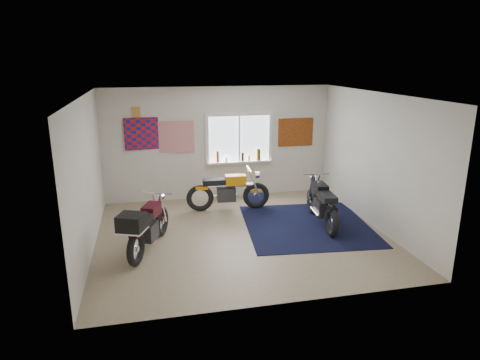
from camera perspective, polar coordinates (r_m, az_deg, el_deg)
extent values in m
plane|color=#9E896B|center=(8.42, 0.18, -7.33)|extent=(5.50, 5.50, 0.00)
plane|color=white|center=(7.77, 0.19, 11.30)|extent=(5.50, 5.50, 0.00)
plane|color=silver|center=(10.39, -2.86, 4.93)|extent=(5.50, 0.00, 5.50)
plane|color=silver|center=(5.69, 5.75, -4.49)|extent=(5.50, 0.00, 5.50)
plane|color=silver|center=(7.88, -19.73, 0.44)|extent=(0.00, 5.00, 5.00)
plane|color=silver|center=(8.99, 17.57, 2.47)|extent=(0.00, 5.00, 5.00)
cube|color=black|center=(8.99, 8.91, -5.96)|extent=(2.74, 2.83, 0.01)
cube|color=white|center=(10.45, -0.13, 5.57)|extent=(1.50, 0.02, 1.10)
cube|color=white|center=(10.34, -0.12, 8.77)|extent=(1.66, 0.06, 0.08)
cube|color=white|center=(10.55, -0.11, 2.40)|extent=(1.66, 0.06, 0.08)
cube|color=white|center=(10.29, -4.43, 5.37)|extent=(0.08, 0.06, 1.10)
cube|color=white|center=(10.63, 4.07, 5.71)|extent=(0.08, 0.06, 1.10)
cube|color=white|center=(10.43, -0.12, 5.55)|extent=(0.04, 0.06, 1.10)
cube|color=white|center=(10.49, -0.04, 2.43)|extent=(1.60, 0.16, 0.04)
cylinder|color=#8E3F14|center=(10.34, -2.99, 3.13)|extent=(0.07, 0.07, 0.28)
cylinder|color=white|center=(10.40, -1.84, 2.75)|extent=(0.06, 0.06, 0.12)
cylinder|color=black|center=(10.47, 0.36, 3.13)|extent=(0.06, 0.06, 0.22)
cylinder|color=orange|center=(10.51, 1.21, 2.96)|extent=(0.05, 0.05, 0.14)
cylinder|color=brown|center=(10.55, 2.46, 3.44)|extent=(0.09, 0.09, 0.30)
cylinder|color=#175A1C|center=(10.56, 2.52, 3.35)|extent=(0.09, 0.09, 0.26)
plane|color=red|center=(10.17, -12.39, 6.06)|extent=(1.00, 0.07, 1.00)
plane|color=red|center=(10.19, -8.69, 5.69)|extent=(0.90, 0.09, 0.90)
cube|color=#BB7D35|center=(10.10, -13.71, 8.79)|extent=(0.18, 0.02, 0.24)
cube|color=#A54C14|center=(10.82, 7.44, 6.34)|extent=(0.90, 0.03, 0.70)
torus|color=black|center=(9.80, 2.15, -2.07)|extent=(0.62, 0.16, 0.61)
torus|color=black|center=(9.64, -5.35, -2.43)|extent=(0.62, 0.16, 0.61)
cylinder|color=white|center=(9.80, 2.15, -2.07)|extent=(0.11, 0.10, 0.10)
cylinder|color=white|center=(9.64, -5.35, -2.43)|extent=(0.11, 0.10, 0.10)
cylinder|color=white|center=(9.62, -1.58, -0.75)|extent=(1.16, 0.15, 0.08)
cube|color=#2A2A2C|center=(9.67, -1.84, -1.91)|extent=(0.43, 0.28, 0.31)
cylinder|color=white|center=(9.84, -1.94, -2.16)|extent=(0.51, 0.09, 0.06)
cube|color=orange|center=(9.61, -0.61, 0.03)|extent=(0.47, 0.27, 0.22)
cube|color=black|center=(9.56, -3.49, -0.20)|extent=(0.52, 0.29, 0.11)
cube|color=orange|center=(9.57, -5.11, -1.01)|extent=(0.28, 0.16, 0.07)
cube|color=orange|center=(9.77, 2.16, -1.46)|extent=(0.26, 0.14, 0.05)
cylinder|color=white|center=(9.59, 1.23, 1.47)|extent=(0.07, 0.57, 0.03)
cylinder|color=white|center=(9.66, 2.29, 0.67)|extent=(0.10, 0.15, 0.15)
torus|color=black|center=(9.62, 9.62, -2.71)|extent=(0.18, 0.60, 0.59)
torus|color=black|center=(8.45, 12.13, -5.51)|extent=(0.18, 0.60, 0.59)
cylinder|color=white|center=(9.62, 9.62, -2.71)|extent=(0.10, 0.11, 0.10)
cylinder|color=white|center=(8.45, 12.13, -5.51)|extent=(0.10, 0.11, 0.10)
cylinder|color=white|center=(8.94, 10.88, -2.27)|extent=(0.19, 1.18, 0.08)
cube|color=#2A2A2C|center=(8.96, 10.91, -3.62)|extent=(0.30, 0.44, 0.32)
cylinder|color=white|center=(8.95, 9.96, -4.23)|extent=(0.11, 0.52, 0.07)
cube|color=black|center=(9.05, 10.61, -1.16)|extent=(0.29, 0.49, 0.22)
cube|color=black|center=(8.61, 11.58, -2.23)|extent=(0.31, 0.54, 0.11)
cube|color=black|center=(8.40, 12.13, -3.67)|extent=(0.18, 0.29, 0.07)
cube|color=black|center=(9.59, 9.65, -2.08)|extent=(0.15, 0.27, 0.05)
cylinder|color=white|center=(9.28, 10.10, 0.85)|extent=(0.58, 0.09, 0.03)
cylinder|color=white|center=(9.49, 9.73, 0.27)|extent=(0.16, 0.11, 0.15)
torus|color=black|center=(8.44, -10.45, -5.44)|extent=(0.33, 0.59, 0.59)
torus|color=black|center=(7.37, -13.73, -8.91)|extent=(0.33, 0.59, 0.59)
cylinder|color=white|center=(8.44, -10.45, -5.44)|extent=(0.12, 0.13, 0.10)
cylinder|color=white|center=(7.37, -13.73, -8.91)|extent=(0.12, 0.13, 0.10)
cylinder|color=white|center=(7.80, -12.09, -5.23)|extent=(0.50, 1.08, 0.08)
cube|color=#2A2A2C|center=(7.83, -12.12, -6.70)|extent=(0.38, 0.47, 0.31)
cylinder|color=white|center=(7.92, -13.06, -7.21)|extent=(0.24, 0.48, 0.06)
cube|color=#3D0912|center=(7.90, -11.72, -3.97)|extent=(0.38, 0.50, 0.22)
cube|color=black|center=(7.49, -13.00, -5.31)|extent=(0.42, 0.55, 0.11)
cube|color=#3D0912|center=(7.31, -13.72, -6.97)|extent=(0.23, 0.30, 0.07)
cube|color=#3D0912|center=(8.41, -10.49, -4.76)|extent=(0.21, 0.28, 0.05)
cylinder|color=white|center=(8.09, -11.05, -1.69)|extent=(0.53, 0.24, 0.03)
cylinder|color=white|center=(8.30, -10.58, -2.27)|extent=(0.17, 0.14, 0.14)
cube|color=black|center=(7.10, -14.27, -5.51)|extent=(0.52, 0.50, 0.27)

